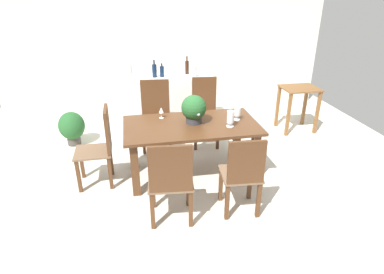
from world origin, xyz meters
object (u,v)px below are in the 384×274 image
at_px(chair_far_left, 156,111).
at_px(wine_bottle_amber, 187,67).
at_px(chair_far_right, 205,109).
at_px(kitchen_counter, 167,101).
at_px(chair_head_end, 101,144).
at_px(chair_near_right, 243,173).
at_px(wine_bottle_clear, 130,70).
at_px(chair_near_left, 171,179).
at_px(wine_glass, 161,111).
at_px(wine_bottle_green, 154,70).
at_px(wine_bottle_tall, 195,71).
at_px(wine_bottle_dark, 162,71).
at_px(side_table, 299,99).
at_px(potted_plant_floor, 72,127).
at_px(dining_table, 191,133).
at_px(crystal_vase_left, 230,118).
at_px(flower_centerpiece, 194,109).
at_px(crystal_vase_center_near, 237,112).

relative_size(chair_far_left, wine_bottle_amber, 3.39).
bearing_deg(chair_far_right, kitchen_counter, 128.91).
height_order(chair_head_end, chair_near_right, chair_head_end).
bearing_deg(wine_bottle_clear, chair_near_left, -83.28).
bearing_deg(wine_glass, chair_far_left, 92.10).
distance_m(wine_glass, wine_bottle_green, 1.47).
bearing_deg(wine_bottle_tall, chair_head_end, -133.00).
height_order(kitchen_counter, wine_bottle_dark, wine_bottle_dark).
height_order(side_table, potted_plant_floor, side_table).
relative_size(dining_table, chair_far_right, 1.63).
bearing_deg(kitchen_counter, wine_bottle_amber, 12.16).
xyz_separation_m(wine_bottle_clear, potted_plant_floor, (-0.99, -0.55, -0.75)).
distance_m(wine_bottle_amber, side_table, 2.04).
distance_m(dining_table, chair_far_right, 1.06).
xyz_separation_m(chair_far_left, wine_bottle_amber, (0.66, 0.88, 0.47)).
bearing_deg(chair_near_right, wine_bottle_dark, -73.67).
relative_size(chair_far_left, chair_near_right, 1.11).
distance_m(chair_far_left, chair_far_right, 0.79).
height_order(crystal_vase_left, wine_bottle_clear, wine_bottle_clear).
xyz_separation_m(chair_near_left, crystal_vase_left, (0.87, 0.80, 0.31)).
bearing_deg(side_table, potted_plant_floor, 178.18).
bearing_deg(dining_table, wine_bottle_amber, 81.63).
xyz_separation_m(chair_near_right, wine_bottle_dark, (-0.57, 2.70, 0.49)).
xyz_separation_m(chair_far_left, wine_bottle_dark, (0.19, 0.77, 0.44)).
relative_size(chair_head_end, flower_centerpiece, 2.76).
xyz_separation_m(crystal_vase_left, wine_bottle_tall, (-0.10, 1.81, 0.17)).
height_order(chair_near_right, wine_bottle_dark, wine_bottle_dark).
xyz_separation_m(crystal_vase_left, side_table, (1.65, 1.31, -0.28)).
xyz_separation_m(wine_bottle_green, wine_bottle_dark, (0.13, -0.00, -0.02)).
height_order(chair_near_left, chair_far_left, chair_far_left).
bearing_deg(chair_near_right, wine_bottle_clear, -63.77).
height_order(chair_far_left, potted_plant_floor, chair_far_left).
height_order(chair_near_left, wine_bottle_tall, wine_bottle_tall).
relative_size(wine_bottle_dark, side_table, 0.30).
bearing_deg(chair_near_right, chair_head_end, -27.57).
bearing_deg(chair_near_right, wine_bottle_green, -71.09).
bearing_deg(wine_bottle_dark, crystal_vase_center_near, -64.48).
bearing_deg(crystal_vase_center_near, wine_bottle_tall, 99.09).
distance_m(chair_near_left, flower_centerpiece, 1.17).
bearing_deg(crystal_vase_left, dining_table, 160.01).
xyz_separation_m(chair_far_left, crystal_vase_left, (0.85, -1.14, 0.27)).
bearing_deg(crystal_vase_center_near, chair_far_right, 103.35).
bearing_deg(dining_table, crystal_vase_center_near, 2.88).
height_order(flower_centerpiece, wine_bottle_green, wine_bottle_green).
height_order(chair_near_left, wine_bottle_amber, wine_bottle_amber).
height_order(crystal_vase_left, crystal_vase_center_near, crystal_vase_left).
bearing_deg(wine_bottle_amber, potted_plant_floor, -163.54).
height_order(dining_table, kitchen_counter, kitchen_counter).
height_order(chair_far_left, kitchen_counter, chair_far_left).
distance_m(chair_near_left, wine_glass, 1.29).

